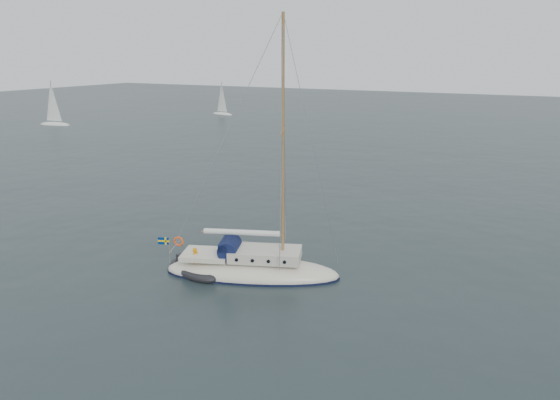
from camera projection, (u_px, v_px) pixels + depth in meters
The scene contains 6 objects.
ground at pixel (297, 274), 31.20m from camera, with size 300.00×300.00×0.00m, color black.
sailboat at pixel (252, 256), 30.76m from camera, with size 10.44×3.13×14.88m.
dinghy at pixel (249, 247), 34.95m from camera, with size 2.76×1.25×0.40m.
rib at pixel (194, 269), 31.24m from camera, with size 4.06×1.84×1.62m.
distant_yacht_c at pixel (222, 100), 110.20m from camera, with size 5.24×2.79×6.94m.
distant_yacht_a at pixel (53, 105), 94.02m from camera, with size 6.08×3.24×8.05m.
Camera 1 is at (12.42, -26.22, 12.27)m, focal length 35.00 mm.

